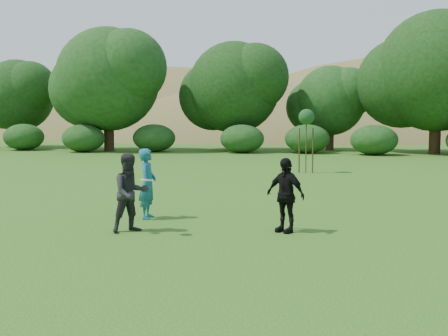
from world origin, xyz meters
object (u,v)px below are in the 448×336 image
(player_black, at_px, (285,195))
(sapling, at_px, (306,119))
(player_teal, at_px, (147,184))
(player_grey, at_px, (130,193))

(player_black, bearing_deg, sapling, 121.57)
(player_teal, relative_size, sapling, 0.61)
(player_teal, distance_m, sapling, 12.72)
(player_black, xyz_separation_m, sapling, (-0.03, 13.19, 1.61))
(player_teal, height_order, sapling, sapling)
(player_teal, xyz_separation_m, player_grey, (0.14, -1.61, -0.01))
(player_grey, xyz_separation_m, sapling, (3.28, 13.76, 1.56))
(player_black, distance_m, sapling, 13.28)
(player_teal, bearing_deg, sapling, -21.28)
(player_teal, distance_m, player_grey, 1.62)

